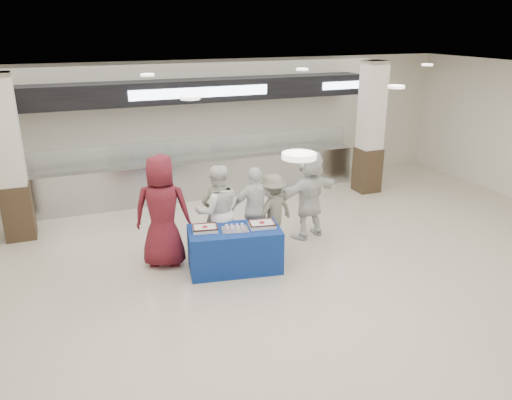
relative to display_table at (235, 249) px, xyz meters
name	(u,v)px	position (x,y,z in m)	size (l,w,h in m)	color
ground	(295,302)	(0.50, -1.36, -0.38)	(14.00, 14.00, 0.00)	beige
serving_line	(199,149)	(0.51, 4.04, 0.78)	(8.70, 0.85, 2.80)	#B2B4B9
column_left	(10,163)	(-3.50, 2.84, 1.15)	(0.55, 0.55, 3.20)	#322517
column_right	(370,131)	(4.50, 2.84, 1.15)	(0.55, 0.55, 3.20)	#322517
display_table	(235,249)	(0.00, 0.00, 0.00)	(1.55, 0.78, 0.75)	navy
sheet_cake_left	(205,228)	(-0.48, 0.12, 0.42)	(0.46, 0.39, 0.09)	white
sheet_cake_right	(262,224)	(0.48, -0.06, 0.42)	(0.48, 0.40, 0.09)	white
cupcake_tray	(235,228)	(0.00, -0.04, 0.41)	(0.50, 0.41, 0.07)	#A9A9AE
civilian_maroon	(162,211)	(-1.08, 0.64, 0.62)	(0.97, 0.63, 1.99)	maroon
soldier_a	(217,213)	(-0.10, 0.64, 0.45)	(0.60, 0.39, 1.65)	slate
chef_tall	(217,211)	(-0.10, 0.64, 0.48)	(0.83, 0.65, 1.71)	white
chef_short	(256,209)	(0.64, 0.64, 0.42)	(0.93, 0.39, 1.59)	white
soldier_b	(272,211)	(0.97, 0.64, 0.34)	(0.92, 0.53, 1.42)	slate
civilian_white	(309,194)	(1.83, 0.82, 0.50)	(1.63, 0.52, 1.76)	white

